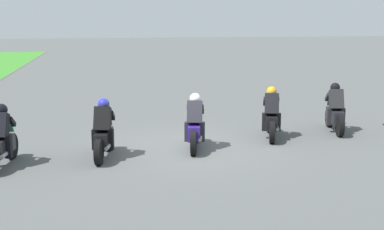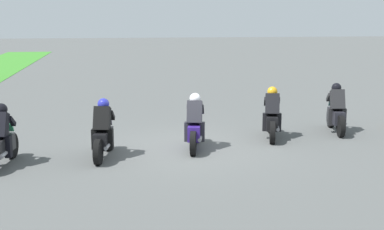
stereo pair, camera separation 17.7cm
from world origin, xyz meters
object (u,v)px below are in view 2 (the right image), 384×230
rider_lane_c (195,126)px  rider_lane_e (1,140)px  rider_lane_b (272,117)px  rider_lane_a (336,112)px  rider_lane_d (103,133)px

rider_lane_c → rider_lane_e: size_ratio=0.99×
rider_lane_b → rider_lane_a: bearing=-62.6°
rider_lane_e → rider_lane_b: bearing=-66.6°
rider_lane_c → rider_lane_e: (-1.06, 4.82, 0.00)m
rider_lane_c → rider_lane_d: bearing=114.6°
rider_lane_b → rider_lane_e: same height
rider_lane_d → rider_lane_e: bearing=110.2°
rider_lane_a → rider_lane_c: (-1.54, 4.57, 0.00)m
rider_lane_a → rider_lane_d: size_ratio=1.00×
rider_lane_d → rider_lane_c: bearing=-67.3°
rider_lane_b → rider_lane_d: size_ratio=0.99×
rider_lane_b → rider_lane_d: same height
rider_lane_b → rider_lane_c: (-0.99, 2.40, 0.00)m
rider_lane_e → rider_lane_d: bearing=-71.3°
rider_lane_a → rider_lane_b: bearing=113.0°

